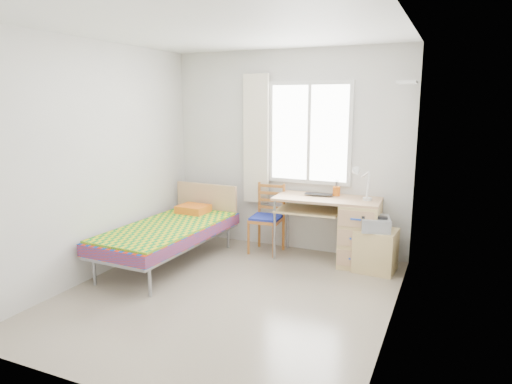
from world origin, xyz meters
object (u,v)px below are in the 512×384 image
Objects in this scene: desk at (354,229)px; printer at (375,223)px; bed at (171,230)px; chair at (268,214)px; cabinet at (375,250)px.

printer is at bearing -31.72° from desk.
bed is at bearing -176.23° from printer.
chair is (-1.13, 0.02, 0.08)m from desk.
desk is 0.36m from cabinet.
bed reaches higher than desk.
desk is at bearing 159.21° from cabinet.
bed is 2.42m from printer.
chair is at bearing 178.01° from cabinet.
chair reaches higher than printer.
desk is 1.44× the size of chair.
bed reaches higher than cabinet.
printer reaches higher than cabinet.
cabinet is at bearing 34.11° from printer.
desk is 1.13m from chair.
printer is (1.40, -0.17, 0.07)m from chair.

